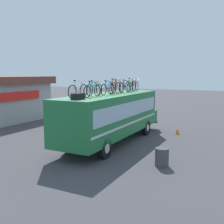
% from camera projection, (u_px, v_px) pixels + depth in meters
% --- Properties ---
extents(ground_plane, '(120.00, 120.00, 0.00)m').
position_uv_depth(ground_plane, '(111.00, 143.00, 16.83)').
color(ground_plane, '#423F44').
extents(bus, '(10.42, 2.60, 3.07)m').
position_uv_depth(bus, '(112.00, 114.00, 16.73)').
color(bus, '#1E6B38').
rests_on(bus, ground).
extents(luggage_bag_1, '(0.68, 0.39, 0.30)m').
position_uv_depth(luggage_bag_1, '(78.00, 96.00, 12.93)').
color(luggage_bag_1, black).
rests_on(luggage_bag_1, bus).
extents(rooftop_bicycle_1, '(1.71, 0.44, 0.92)m').
position_uv_depth(rooftop_bicycle_1, '(78.00, 91.00, 13.63)').
color(rooftop_bicycle_1, black).
rests_on(rooftop_bicycle_1, bus).
extents(rooftop_bicycle_2, '(1.70, 0.44, 0.87)m').
position_uv_depth(rooftop_bicycle_2, '(92.00, 90.00, 14.25)').
color(rooftop_bicycle_2, black).
rests_on(rooftop_bicycle_2, bus).
extents(rooftop_bicycle_3, '(1.70, 0.44, 0.89)m').
position_uv_depth(rooftop_bicycle_3, '(94.00, 89.00, 15.13)').
color(rooftop_bicycle_3, black).
rests_on(rooftop_bicycle_3, bus).
extents(rooftop_bicycle_4, '(1.70, 0.44, 0.87)m').
position_uv_depth(rooftop_bicycle_4, '(108.00, 89.00, 15.77)').
color(rooftop_bicycle_4, black).
rests_on(rooftop_bicycle_4, bus).
extents(rooftop_bicycle_5, '(1.69, 0.44, 0.95)m').
position_uv_depth(rooftop_bicycle_5, '(114.00, 87.00, 16.54)').
color(rooftop_bicycle_5, black).
rests_on(rooftop_bicycle_5, bus).
extents(rooftop_bicycle_6, '(1.79, 0.44, 0.94)m').
position_uv_depth(rooftop_bicycle_6, '(117.00, 87.00, 17.33)').
color(rooftop_bicycle_6, black).
rests_on(rooftop_bicycle_6, bus).
extents(rooftop_bicycle_7, '(1.75, 0.44, 0.87)m').
position_uv_depth(rooftop_bicycle_7, '(126.00, 87.00, 18.01)').
color(rooftop_bicycle_7, black).
rests_on(rooftop_bicycle_7, bus).
extents(rooftop_bicycle_8, '(1.81, 0.44, 0.96)m').
position_uv_depth(rooftop_bicycle_8, '(131.00, 86.00, 18.71)').
color(rooftop_bicycle_8, black).
rests_on(rooftop_bicycle_8, bus).
extents(rooftop_bicycle_9, '(1.68, 0.44, 0.88)m').
position_uv_depth(rooftop_bicycle_9, '(134.00, 86.00, 19.61)').
color(rooftop_bicycle_9, black).
rests_on(rooftop_bicycle_9, bus).
extents(trash_bin, '(0.64, 0.64, 0.86)m').
position_uv_depth(trash_bin, '(162.00, 157.00, 12.58)').
color(trash_bin, '#3F3F47').
rests_on(trash_bin, ground).
extents(traffic_cone, '(0.30, 0.30, 0.45)m').
position_uv_depth(traffic_cone, '(177.00, 131.00, 19.33)').
color(traffic_cone, orange).
rests_on(traffic_cone, ground).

